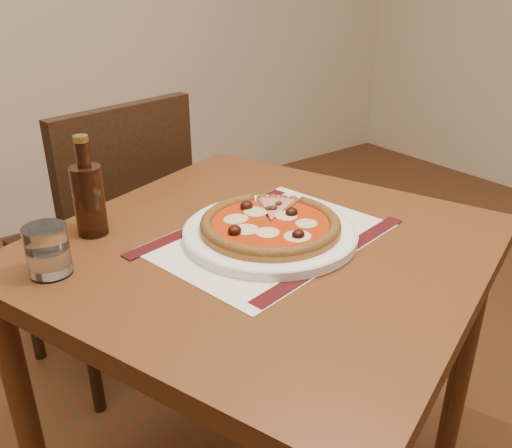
{
  "coord_description": "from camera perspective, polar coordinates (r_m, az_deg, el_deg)",
  "views": [
    {
      "loc": [
        -0.64,
        0.29,
        1.23
      ],
      "look_at": [
        -0.06,
        1.05,
        0.78
      ],
      "focal_mm": 38.0,
      "sensor_mm": 36.0,
      "label": 1
    }
  ],
  "objects": [
    {
      "name": "plate",
      "position": [
        1.06,
        1.51,
        -0.94
      ],
      "size": [
        0.34,
        0.34,
        0.02
      ],
      "primitive_type": "cylinder",
      "color": "white",
      "rests_on": "placemat"
    },
    {
      "name": "table",
      "position": [
        1.1,
        0.63,
        -6.56
      ],
      "size": [
        1.02,
        1.02,
        0.75
      ],
      "rotation": [
        0.0,
        0.0,
        0.34
      ],
      "color": "brown",
      "rests_on": "ground"
    },
    {
      "name": "ham_slice",
      "position": [
        1.14,
        2.09,
        1.93
      ],
      "size": [
        0.12,
        0.12,
        0.02
      ],
      "rotation": [
        0.0,
        0.0,
        0.77
      ],
      "color": "#A27127",
      "rests_on": "plate"
    },
    {
      "name": "pizza",
      "position": [
        1.05,
        1.52,
        0.01
      ],
      "size": [
        0.27,
        0.27,
        0.04
      ],
      "color": "#A27127",
      "rests_on": "plate"
    },
    {
      "name": "placemat",
      "position": [
        1.06,
        1.5,
        -1.43
      ],
      "size": [
        0.49,
        0.39,
        0.0
      ],
      "primitive_type": "cube",
      "rotation": [
        0.0,
        0.0,
        0.18
      ],
      "color": "white",
      "rests_on": "table"
    },
    {
      "name": "chair_far",
      "position": [
        1.68,
        -14.76,
        -0.51
      ],
      "size": [
        0.5,
        0.5,
        0.91
      ],
      "rotation": [
        0.0,
        0.0,
        3.33
      ],
      "color": "black",
      "rests_on": "ground"
    },
    {
      "name": "bottle",
      "position": [
        1.1,
        -17.19,
        2.76
      ],
      "size": [
        0.06,
        0.06,
        0.2
      ],
      "color": "#361A0D",
      "rests_on": "table"
    },
    {
      "name": "water_glass",
      "position": [
        0.99,
        -21.07,
        -2.63
      ],
      "size": [
        0.09,
        0.09,
        0.09
      ],
      "primitive_type": "cylinder",
      "rotation": [
        0.0,
        0.0,
        -0.26
      ],
      "color": "white",
      "rests_on": "table"
    }
  ]
}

